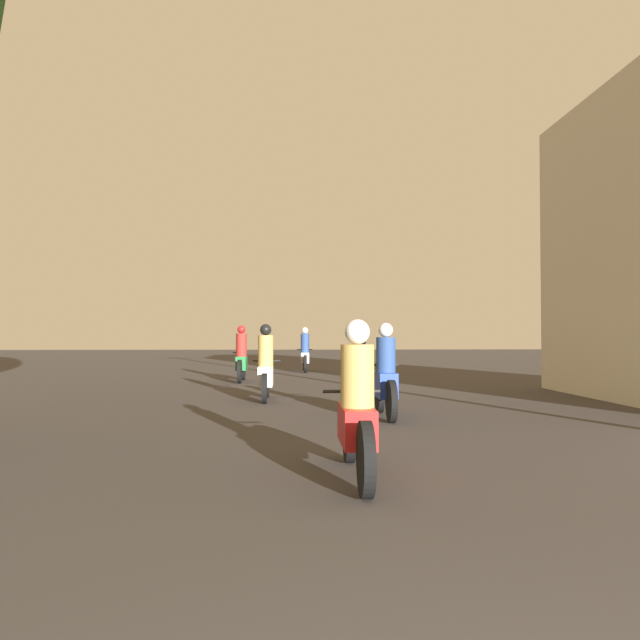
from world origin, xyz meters
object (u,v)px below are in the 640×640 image
object	(u,v)px
motorcycle_red	(357,415)
motorcycle_blue	(385,380)
motorcycle_green	(241,359)
motorcycle_yellow	(361,356)
motorcycle_silver	(305,354)
motorcycle_white	(266,370)

from	to	relation	value
motorcycle_red	motorcycle_blue	world-z (taller)	motorcycle_blue
motorcycle_green	motorcycle_yellow	size ratio (longest dim) A/B	1.07
motorcycle_blue	motorcycle_green	size ratio (longest dim) A/B	0.96
motorcycle_blue	motorcycle_silver	distance (m)	13.33
motorcycle_white	motorcycle_yellow	xyz separation A→B (m)	(2.96, 8.20, 0.02)
motorcycle_blue	motorcycle_white	bearing A→B (deg)	118.21
motorcycle_blue	motorcycle_green	bearing A→B (deg)	101.99
motorcycle_green	motorcycle_yellow	xyz separation A→B (m)	(3.89, 2.81, -0.00)
motorcycle_blue	motorcycle_white	size ratio (longest dim) A/B	1.07
motorcycle_white	motorcycle_yellow	bearing A→B (deg)	75.15
motorcycle_red	motorcycle_green	bearing A→B (deg)	104.42
motorcycle_silver	motorcycle_yellow	bearing A→B (deg)	-54.97
motorcycle_yellow	motorcycle_silver	distance (m)	2.92
motorcycle_red	motorcycle_white	world-z (taller)	motorcycle_white
motorcycle_red	motorcycle_blue	xyz separation A→B (m)	(0.95, 4.41, 0.02)
motorcycle_red	motorcycle_silver	distance (m)	17.70
motorcycle_red	motorcycle_silver	world-z (taller)	motorcycle_silver
motorcycle_white	motorcycle_yellow	size ratio (longest dim) A/B	0.96
motorcycle_white	motorcycle_green	size ratio (longest dim) A/B	0.90
motorcycle_blue	motorcycle_silver	world-z (taller)	motorcycle_silver
motorcycle_white	motorcycle_green	xyz separation A→B (m)	(-0.93, 5.40, 0.02)
motorcycle_white	motorcycle_green	bearing A→B (deg)	104.78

